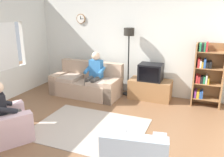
# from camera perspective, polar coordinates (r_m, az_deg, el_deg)

# --- Properties ---
(ground_plane) EXTENTS (12.00, 12.00, 0.00)m
(ground_plane) POSITION_cam_1_polar(r_m,az_deg,el_deg) (4.69, -5.79, -13.04)
(ground_plane) COLOR brown
(back_wall_assembly) EXTENTS (6.20, 0.17, 2.70)m
(back_wall_assembly) POSITION_cam_1_polar(r_m,az_deg,el_deg) (6.62, 4.63, 8.15)
(back_wall_assembly) COLOR silver
(back_wall_assembly) RESTS_ON ground_plane
(couch) EXTENTS (1.92, 0.93, 0.90)m
(couch) POSITION_cam_1_polar(r_m,az_deg,el_deg) (6.55, -6.19, -1.32)
(couch) COLOR tan
(couch) RESTS_ON ground_plane
(tv_stand) EXTENTS (1.10, 0.56, 0.52)m
(tv_stand) POSITION_cam_1_polar(r_m,az_deg,el_deg) (6.32, 9.31, -2.62)
(tv_stand) COLOR olive
(tv_stand) RESTS_ON ground_plane
(tv) EXTENTS (0.60, 0.49, 0.44)m
(tv) POSITION_cam_1_polar(r_m,az_deg,el_deg) (6.16, 9.46, 1.54)
(tv) COLOR black
(tv) RESTS_ON tv_stand
(bookshelf) EXTENTS (0.68, 0.36, 1.58)m
(bookshelf) POSITION_cam_1_polar(r_m,az_deg,el_deg) (6.10, 22.05, 1.11)
(bookshelf) COLOR olive
(bookshelf) RESTS_ON ground_plane
(floor_lamp) EXTENTS (0.28, 0.28, 1.85)m
(floor_lamp) POSITION_cam_1_polar(r_m,az_deg,el_deg) (6.30, 4.14, 8.65)
(floor_lamp) COLOR black
(floor_lamp) RESTS_ON ground_plane
(armchair_near_window) EXTENTS (1.15, 1.18, 0.90)m
(armchair_near_window) POSITION_cam_1_polar(r_m,az_deg,el_deg) (4.76, -25.31, -10.30)
(armchair_near_window) COLOR beige
(armchair_near_window) RESTS_ON ground_plane
(area_rug) EXTENTS (2.20, 1.70, 0.01)m
(area_rug) POSITION_cam_1_polar(r_m,az_deg,el_deg) (4.84, -5.59, -11.99)
(area_rug) COLOR #AD9E8E
(area_rug) RESTS_ON ground_plane
(person_on_couch) EXTENTS (0.52, 0.54, 1.24)m
(person_on_couch) POSITION_cam_1_polar(r_m,az_deg,el_deg) (6.22, -4.34, 1.46)
(person_on_couch) COLOR #3372B2
(person_on_couch) RESTS_ON ground_plane
(person_in_left_armchair) EXTENTS (0.61, 0.64, 1.12)m
(person_in_left_armchair) POSITION_cam_1_polar(r_m,az_deg,el_deg) (4.64, -24.70, -6.61)
(person_in_left_armchair) COLOR black
(person_in_left_armchair) RESTS_ON ground_plane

